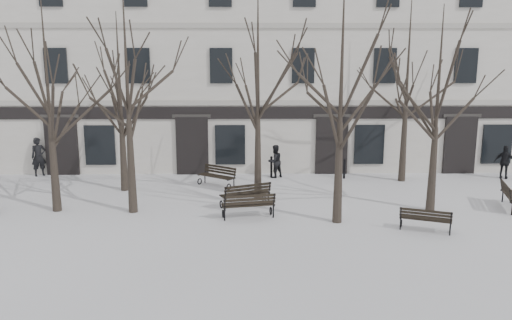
{
  "coord_description": "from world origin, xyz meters",
  "views": [
    {
      "loc": [
        -0.7,
        -16.75,
        5.57
      ],
      "look_at": [
        -0.38,
        3.0,
        1.69
      ],
      "focal_mm": 35.0,
      "sensor_mm": 36.0,
      "label": 1
    }
  ],
  "objects_px": {
    "tree_1": "(127,73)",
    "bench_3": "(217,175)",
    "tree_2": "(342,71)",
    "tree_3": "(439,85)",
    "tree_0": "(47,79)",
    "bench_5": "(511,195)",
    "bench_2": "(426,219)",
    "bench_1": "(249,204)",
    "bench_4": "(246,194)"
  },
  "relations": [
    {
      "from": "bench_2",
      "to": "tree_0",
      "type": "bearing_deg",
      "value": 11.22
    },
    {
      "from": "tree_3",
      "to": "bench_2",
      "type": "relative_size",
      "value": 4.38
    },
    {
      "from": "tree_1",
      "to": "bench_3",
      "type": "distance_m",
      "value": 6.81
    },
    {
      "from": "tree_2",
      "to": "bench_5",
      "type": "height_order",
      "value": "tree_2"
    },
    {
      "from": "tree_1",
      "to": "bench_5",
      "type": "xyz_separation_m",
      "value": [
        14.51,
        0.22,
        -4.64
      ]
    },
    {
      "from": "tree_0",
      "to": "bench_1",
      "type": "xyz_separation_m",
      "value": [
        7.3,
        -1.05,
        -4.46
      ]
    },
    {
      "from": "tree_2",
      "to": "bench_2",
      "type": "xyz_separation_m",
      "value": [
        2.76,
        -1.07,
        -4.82
      ]
    },
    {
      "from": "tree_0",
      "to": "bench_5",
      "type": "height_order",
      "value": "tree_0"
    },
    {
      "from": "bench_1",
      "to": "bench_4",
      "type": "bearing_deg",
      "value": -97.1
    },
    {
      "from": "tree_0",
      "to": "tree_3",
      "type": "height_order",
      "value": "tree_0"
    },
    {
      "from": "tree_1",
      "to": "bench_5",
      "type": "relative_size",
      "value": 4.04
    },
    {
      "from": "tree_1",
      "to": "tree_2",
      "type": "bearing_deg",
      "value": -10.02
    },
    {
      "from": "bench_4",
      "to": "tree_3",
      "type": "bearing_deg",
      "value": 151.73
    },
    {
      "from": "tree_2",
      "to": "bench_4",
      "type": "relative_size",
      "value": 4.14
    },
    {
      "from": "tree_1",
      "to": "tree_3",
      "type": "relative_size",
      "value": 1.09
    },
    {
      "from": "tree_1",
      "to": "bench_2",
      "type": "height_order",
      "value": "tree_1"
    },
    {
      "from": "tree_3",
      "to": "bench_5",
      "type": "distance_m",
      "value": 5.29
    },
    {
      "from": "tree_2",
      "to": "tree_3",
      "type": "relative_size",
      "value": 1.11
    },
    {
      "from": "tree_2",
      "to": "bench_2",
      "type": "relative_size",
      "value": 4.86
    },
    {
      "from": "bench_1",
      "to": "bench_3",
      "type": "relative_size",
      "value": 1.08
    },
    {
      "from": "tree_1",
      "to": "bench_5",
      "type": "bearing_deg",
      "value": 0.86
    },
    {
      "from": "tree_1",
      "to": "bench_3",
      "type": "relative_size",
      "value": 4.51
    },
    {
      "from": "tree_3",
      "to": "bench_2",
      "type": "distance_m",
      "value": 5.07
    },
    {
      "from": "bench_3",
      "to": "bench_4",
      "type": "distance_m",
      "value": 3.65
    },
    {
      "from": "tree_3",
      "to": "bench_5",
      "type": "relative_size",
      "value": 3.71
    },
    {
      "from": "tree_0",
      "to": "bench_1",
      "type": "height_order",
      "value": "tree_0"
    },
    {
      "from": "tree_2",
      "to": "tree_0",
      "type": "bearing_deg",
      "value": 171.65
    },
    {
      "from": "tree_0",
      "to": "bench_2",
      "type": "relative_size",
      "value": 4.59
    },
    {
      "from": "tree_0",
      "to": "bench_5",
      "type": "bearing_deg",
      "value": 0.03
    },
    {
      "from": "tree_2",
      "to": "tree_3",
      "type": "bearing_deg",
      "value": 20.03
    },
    {
      "from": "bench_3",
      "to": "tree_3",
      "type": "bearing_deg",
      "value": 11.82
    },
    {
      "from": "bench_1",
      "to": "bench_5",
      "type": "distance_m",
      "value": 10.2
    },
    {
      "from": "bench_1",
      "to": "bench_4",
      "type": "xyz_separation_m",
      "value": [
        -0.1,
        1.43,
        0.02
      ]
    },
    {
      "from": "bench_2",
      "to": "bench_3",
      "type": "height_order",
      "value": "bench_3"
    },
    {
      "from": "bench_3",
      "to": "bench_5",
      "type": "height_order",
      "value": "bench_5"
    },
    {
      "from": "tree_2",
      "to": "tree_1",
      "type": "bearing_deg",
      "value": 169.98
    },
    {
      "from": "tree_1",
      "to": "tree_2",
      "type": "height_order",
      "value": "tree_2"
    },
    {
      "from": "tree_2",
      "to": "bench_1",
      "type": "relative_size",
      "value": 4.26
    },
    {
      "from": "tree_3",
      "to": "bench_5",
      "type": "xyz_separation_m",
      "value": [
        3.18,
        0.15,
        -4.22
      ]
    },
    {
      "from": "bench_5",
      "to": "tree_3",
      "type": "bearing_deg",
      "value": 109.58
    },
    {
      "from": "bench_4",
      "to": "bench_5",
      "type": "height_order",
      "value": "same"
    },
    {
      "from": "tree_2",
      "to": "bench_3",
      "type": "xyz_separation_m",
      "value": [
        -4.55,
        5.31,
        -4.77
      ]
    },
    {
      "from": "bench_2",
      "to": "tree_2",
      "type": "bearing_deg",
      "value": 1.12
    },
    {
      "from": "tree_2",
      "to": "bench_4",
      "type": "distance_m",
      "value": 6.05
    },
    {
      "from": "tree_2",
      "to": "bench_2",
      "type": "bearing_deg",
      "value": -21.27
    },
    {
      "from": "bench_1",
      "to": "bench_3",
      "type": "distance_m",
      "value": 5.03
    },
    {
      "from": "tree_3",
      "to": "tree_2",
      "type": "bearing_deg",
      "value": -159.97
    },
    {
      "from": "tree_0",
      "to": "tree_2",
      "type": "bearing_deg",
      "value": -8.35
    },
    {
      "from": "tree_2",
      "to": "bench_1",
      "type": "xyz_separation_m",
      "value": [
        -3.13,
        0.48,
        -4.76
      ]
    },
    {
      "from": "tree_2",
      "to": "bench_4",
      "type": "height_order",
      "value": "tree_2"
    }
  ]
}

